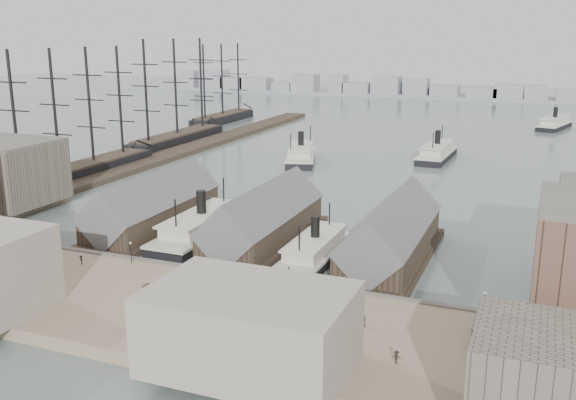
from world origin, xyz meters
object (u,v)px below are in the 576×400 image
at_px(tram, 484,327).
at_px(horse_cart_right, 251,323).
at_px(horse_cart_center, 161,289).
at_px(ferry_docked_west, 202,227).

distance_m(tram, horse_cart_right, 31.28).
bearing_deg(horse_cart_right, horse_cart_center, 42.56).
height_order(tram, horse_cart_right, tram).
bearing_deg(tram, horse_cart_right, -163.50).
xyz_separation_m(ferry_docked_west, horse_cart_right, (28.71, -37.43, 0.21)).
distance_m(ferry_docked_west, tram, 65.37).
xyz_separation_m(tram, horse_cart_right, (-30.02, -8.73, -0.96)).
relative_size(ferry_docked_west, tram, 3.22).
bearing_deg(horse_cart_right, tram, -103.78).
bearing_deg(tram, ferry_docked_west, 154.23).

